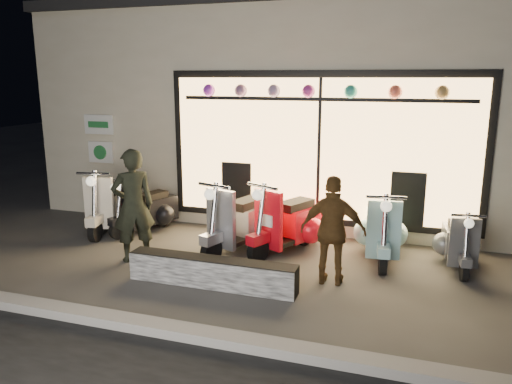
% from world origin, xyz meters
% --- Properties ---
extents(ground, '(40.00, 40.00, 0.00)m').
position_xyz_m(ground, '(0.00, 0.00, 0.00)').
color(ground, '#383533').
rests_on(ground, ground).
extents(kerb, '(40.00, 0.25, 0.12)m').
position_xyz_m(kerb, '(0.00, -2.00, 0.06)').
color(kerb, slate).
rests_on(kerb, ground).
extents(shop_building, '(10.20, 6.23, 4.20)m').
position_xyz_m(shop_building, '(0.00, 4.98, 2.10)').
color(shop_building, beige).
rests_on(shop_building, ground).
extents(graffiti_barrier, '(2.34, 0.28, 0.40)m').
position_xyz_m(graffiti_barrier, '(-0.11, -0.65, 0.20)').
color(graffiti_barrier, black).
rests_on(graffiti_barrier, ground).
extents(scooter_silver, '(0.85, 1.62, 1.16)m').
position_xyz_m(scooter_silver, '(-0.21, 0.96, 0.47)').
color(scooter_silver, black).
rests_on(scooter_silver, ground).
extents(scooter_red, '(0.96, 1.57, 1.15)m').
position_xyz_m(scooter_red, '(0.56, 1.14, 0.46)').
color(scooter_red, black).
rests_on(scooter_red, ground).
extents(scooter_black, '(0.78, 1.37, 0.99)m').
position_xyz_m(scooter_black, '(-2.19, 1.37, 0.40)').
color(scooter_black, black).
rests_on(scooter_black, ground).
extents(scooter_cream, '(0.72, 1.62, 1.15)m').
position_xyz_m(scooter_cream, '(-2.92, 1.27, 0.46)').
color(scooter_cream, black).
rests_on(scooter_cream, ground).
extents(scooter_blue, '(0.60, 1.54, 1.09)m').
position_xyz_m(scooter_blue, '(1.95, 1.28, 0.44)').
color(scooter_blue, black).
rests_on(scooter_blue, ground).
extents(scooter_grey, '(0.47, 1.26, 0.90)m').
position_xyz_m(scooter_grey, '(3.07, 1.25, 0.36)').
color(scooter_grey, black).
rests_on(scooter_grey, ground).
extents(man, '(0.75, 0.74, 1.74)m').
position_xyz_m(man, '(-1.63, -0.09, 0.87)').
color(man, black).
rests_on(man, ground).
extents(woman, '(0.90, 0.41, 1.50)m').
position_xyz_m(woman, '(1.40, -0.05, 0.75)').
color(woman, brown).
rests_on(woman, ground).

